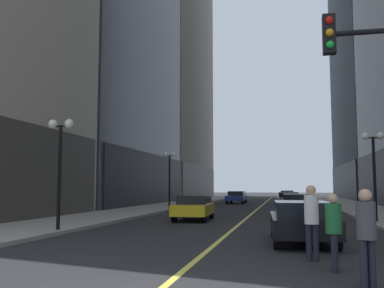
% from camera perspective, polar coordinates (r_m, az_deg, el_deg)
% --- Properties ---
extents(ground_plane, '(200.00, 200.00, 0.00)m').
position_cam_1_polar(ground_plane, '(41.04, 9.01, -8.06)').
color(ground_plane, '#262628').
extents(sidewalk_left, '(4.50, 78.00, 0.15)m').
position_cam_1_polar(sidewalk_left, '(42.28, -2.34, -7.95)').
color(sidewalk_left, '#9E9991').
rests_on(sidewalk_left, ground).
extents(sidewalk_right, '(4.50, 78.00, 0.15)m').
position_cam_1_polar(sidewalk_right, '(41.43, 20.58, -7.64)').
color(sidewalk_right, '#9E9991').
rests_on(sidewalk_right, ground).
extents(lane_centre_stripe, '(0.16, 70.00, 0.01)m').
position_cam_1_polar(lane_centre_stripe, '(41.04, 9.01, -8.05)').
color(lane_centre_stripe, '#E5D64C').
rests_on(lane_centre_stripe, ground).
extents(car_black, '(2.13, 4.84, 1.32)m').
position_cam_1_polar(car_black, '(14.60, 14.15, -9.63)').
color(car_black, black).
rests_on(car_black, ground).
extents(car_yellow, '(1.95, 4.38, 1.32)m').
position_cam_1_polar(car_yellow, '(23.63, 0.27, -8.22)').
color(car_yellow, yellow).
rests_on(car_yellow, ground).
extents(car_white, '(1.76, 4.19, 1.32)m').
position_cam_1_polar(car_white, '(29.68, 13.40, -7.54)').
color(car_white, silver).
rests_on(car_white, ground).
extents(car_grey, '(2.05, 4.44, 1.32)m').
position_cam_1_polar(car_grey, '(40.08, 12.47, -7.02)').
color(car_grey, slate).
rests_on(car_grey, ground).
extents(car_blue, '(1.97, 4.69, 1.32)m').
position_cam_1_polar(car_blue, '(47.91, 5.87, -6.88)').
color(car_blue, navy).
rests_on(car_blue, ground).
extents(car_navy, '(1.93, 4.12, 1.32)m').
position_cam_1_polar(car_navy, '(57.45, 12.40, -6.57)').
color(car_navy, '#141E4C').
rests_on(car_navy, ground).
extents(pedestrian_in_white_shirt, '(0.35, 0.35, 1.82)m').
position_cam_1_polar(pedestrian_in_white_shirt, '(11.10, 15.38, -9.11)').
color(pedestrian_in_white_shirt, black).
rests_on(pedestrian_in_white_shirt, ground).
extents(pedestrian_in_green_parka, '(0.36, 0.36, 1.64)m').
position_cam_1_polar(pedestrian_in_green_parka, '(9.88, 18.06, -10.18)').
color(pedestrian_in_green_parka, black).
rests_on(pedestrian_in_green_parka, ground).
extents(pedestrian_with_orange_bag, '(0.44, 0.44, 1.75)m').
position_cam_1_polar(pedestrian_with_orange_bag, '(8.53, 21.86, -10.36)').
color(pedestrian_with_orange_bag, black).
rests_on(pedestrian_with_orange_bag, ground).
extents(street_lamp_left_near, '(1.06, 0.36, 4.43)m').
position_cam_1_polar(street_lamp_left_near, '(17.76, -16.87, -0.63)').
color(street_lamp_left_near, black).
rests_on(street_lamp_left_near, ground).
extents(street_lamp_left_far, '(1.06, 0.36, 4.43)m').
position_cam_1_polar(street_lamp_left_far, '(33.31, -2.96, -3.09)').
color(street_lamp_left_far, black).
rests_on(street_lamp_left_far, ground).
extents(street_lamp_right_mid, '(1.06, 0.36, 4.43)m').
position_cam_1_polar(street_lamp_right_mid, '(22.75, 22.69, -1.48)').
color(street_lamp_right_mid, black).
rests_on(street_lamp_right_mid, ground).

